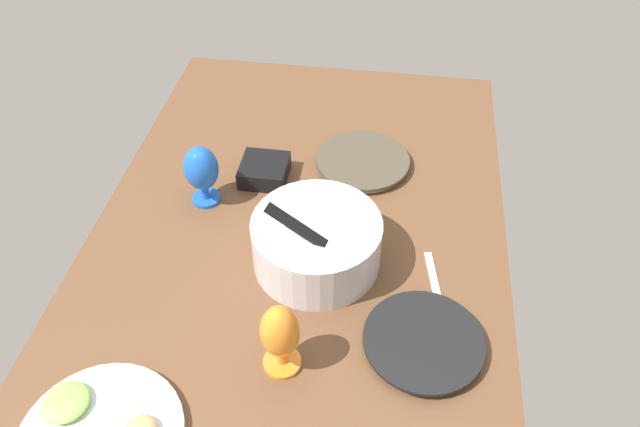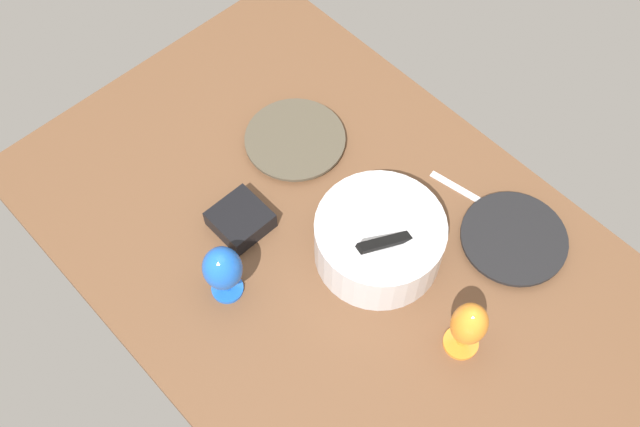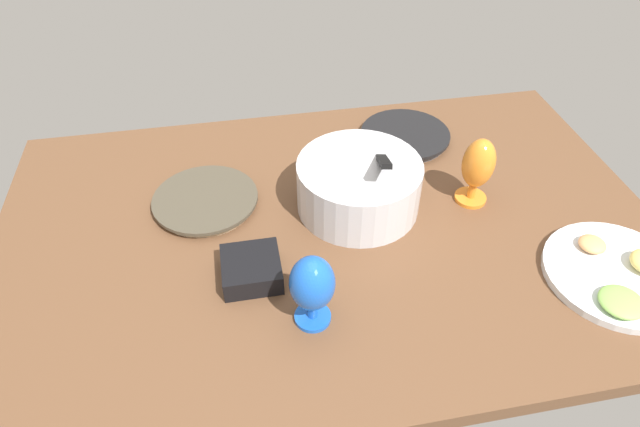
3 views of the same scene
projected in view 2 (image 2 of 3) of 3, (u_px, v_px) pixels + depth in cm
name	position (u px, v px, depth cm)	size (l,w,h in cm)	color
ground_plane	(335.00, 250.00, 178.97)	(160.00, 104.00, 4.00)	brown
dinner_plate_left	(295.00, 140.00, 191.86)	(26.41, 26.41, 2.40)	beige
dinner_plate_right	(513.00, 239.00, 176.65)	(25.78, 25.78, 2.60)	#4C4C51
mixing_bowl	(379.00, 239.00, 170.31)	(30.34, 30.34, 20.23)	silver
hurricane_glass_orange	(468.00, 326.00, 155.47)	(7.98, 7.98, 18.18)	orange
hurricane_glass_blue	(223.00, 270.00, 162.52)	(8.99, 8.99, 17.21)	blue
square_bowl_black	(240.00, 219.00, 177.82)	(12.66, 12.66, 5.10)	black
fork_by_right_plate	(462.00, 190.00, 185.05)	(18.00, 1.80, 0.60)	silver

